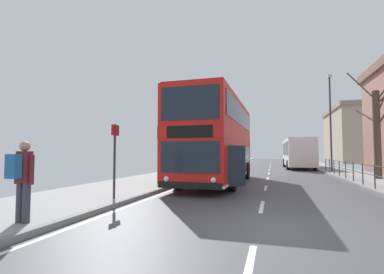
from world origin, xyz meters
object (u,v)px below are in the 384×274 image
pedestrian_with_backpack (22,175)px  background_building_00 (370,135)px  bus_stop_sign_near (115,152)px  street_lamp_far_side (330,115)px  background_bus_far_lane (298,152)px  double_decker_bus_main (217,140)px  bare_tree_far_00 (377,130)px

pedestrian_with_backpack → background_building_00: size_ratio=0.11×
bus_stop_sign_near → street_lamp_far_side: street_lamp_far_side is taller
background_bus_far_lane → pedestrian_with_backpack: (-7.75, -26.97, -0.50)m
pedestrian_with_backpack → background_building_00: (20.85, 48.41, 3.49)m
background_bus_far_lane → bus_stop_sign_near: (-7.63, -23.47, 0.00)m
double_decker_bus_main → background_building_00: bearing=64.2°
street_lamp_far_side → pedestrian_with_backpack: bearing=-115.4°
background_building_00 → street_lamp_far_side: bearing=-111.6°
double_decker_bus_main → bare_tree_far_00: bearing=24.0°
double_decker_bus_main → street_lamp_far_side: 13.30m
double_decker_bus_main → bus_stop_sign_near: size_ratio=4.15×
bus_stop_sign_near → background_building_00: size_ratio=0.15×
pedestrian_with_backpack → bare_tree_far_00: bearing=51.5°
background_bus_far_lane → bus_stop_sign_near: 24.68m
bus_stop_sign_near → street_lamp_far_side: (9.77, 17.29, 3.09)m
bus_stop_sign_near → double_decker_bus_main: bearing=71.5°
street_lamp_far_side → bare_tree_far_00: 7.08m
pedestrian_with_backpack → street_lamp_far_side: 23.31m
street_lamp_far_side → background_building_00: (10.96, 27.62, -0.10)m
bus_stop_sign_near → bare_tree_far_00: 15.34m
background_bus_far_lane → background_building_00: background_building_00 is taller
pedestrian_with_backpack → bare_tree_far_00: 18.05m
background_bus_far_lane → street_lamp_far_side: bearing=-70.9°
background_bus_far_lane → double_decker_bus_main: bearing=-107.8°
street_lamp_far_side → double_decker_bus_main: bearing=-125.3°
background_bus_far_lane → pedestrian_with_backpack: bearing=-106.0°
street_lamp_far_side → bare_tree_far_00: bearing=-79.3°
double_decker_bus_main → background_building_00: background_building_00 is taller
double_decker_bus_main → bare_tree_far_00: bare_tree_far_00 is taller
double_decker_bus_main → street_lamp_far_side: bearing=54.7°
street_lamp_far_side → background_building_00: size_ratio=0.50×
pedestrian_with_backpack → double_decker_bus_main: bearing=77.0°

